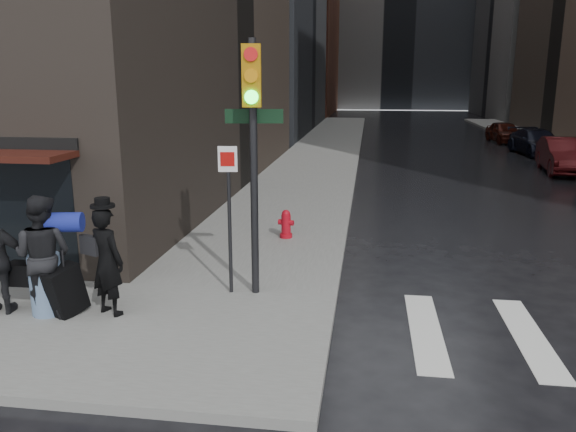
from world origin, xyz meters
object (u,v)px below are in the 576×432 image
Objects in this scene: man_jeans at (43,255)px; traffic_light at (251,135)px; fire_hydrant at (286,225)px; parked_car_2 at (564,155)px; man_overcoat at (98,266)px; parked_car_3 at (537,142)px; parked_car_4 at (504,132)px.

man_jeans is 3.98m from traffic_light.
parked_car_2 is at bearing 50.36° from fire_hydrant.
man_overcoat is 5.63m from fire_hydrant.
traffic_light reaches higher than man_jeans.
man_jeans is at bearing 29.88° from man_overcoat.
man_jeans reaches higher than parked_car_3.
parked_car_2 is (10.45, 12.62, 0.30)m from fire_hydrant.
parked_car_4 is at bearing -90.05° from man_overcoat.
parked_car_2 is (13.73, 17.79, -0.40)m from man_jeans.
traffic_light is 30.91m from parked_car_4.
fire_hydrant is (3.28, 5.18, -0.70)m from man_jeans.
man_jeans is at bearing -121.73° from parked_car_2.
parked_car_4 is (0.23, 12.42, -0.08)m from parked_car_2.
man_overcoat reaches higher than parked_car_4.
parked_car_3 is 6.22m from parked_car_4.
parked_car_3 is at bearing 90.83° from parked_car_2.
man_overcoat reaches higher than parked_car_2.
traffic_light is (2.34, 1.22, 2.06)m from man_overcoat.
traffic_light is 1.13× the size of parked_car_4.
traffic_light is at bearing -121.97° from parked_car_3.
man_jeans is 2.88× the size of fire_hydrant.
traffic_light reaches higher than parked_car_4.
fire_hydrant is 0.18× the size of parked_car_4.
fire_hydrant is 16.39m from parked_car_2.
parked_car_2 is at bearing -102.54° from man_overcoat.
parked_car_3 is (13.38, 23.90, -0.30)m from man_overcoat.
parked_car_3 is 1.19× the size of parked_car_4.
man_jeans is 22.48m from parked_car_2.
parked_car_2 is at bearing -101.09° from parked_car_3.
man_overcoat is 0.42× the size of parked_car_3.
parked_car_4 is at bearing -115.70° from man_jeans.
parked_car_3 is at bearing 59.69° from fire_hydrant.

